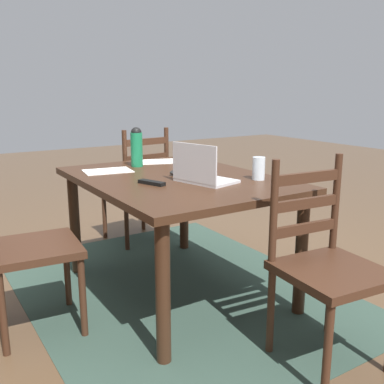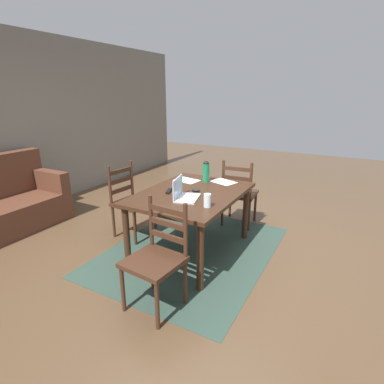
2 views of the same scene
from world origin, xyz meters
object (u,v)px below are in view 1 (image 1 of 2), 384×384
at_px(laptop, 201,173).
at_px(water_bottle, 137,146).
at_px(tv_remote, 152,183).
at_px(computer_mouse, 177,172).
at_px(chair_right_near, 137,187).
at_px(dining_table, 176,191).
at_px(chair_far_head, 26,247).
at_px(drinking_glass, 259,168).
at_px(chair_left_near, 326,267).

relative_size(laptop, water_bottle, 1.38).
bearing_deg(tv_remote, laptop, 134.87).
relative_size(computer_mouse, tv_remote, 0.59).
relative_size(chair_right_near, laptop, 2.60).
xyz_separation_m(dining_table, tv_remote, (-0.12, 0.22, 0.10)).
xyz_separation_m(water_bottle, tv_remote, (-0.57, 0.18, -0.13)).
bearing_deg(dining_table, tv_remote, 117.76).
bearing_deg(tv_remote, chair_far_head, -31.20).
bearing_deg(chair_far_head, dining_table, -90.25).
xyz_separation_m(drinking_glass, tv_remote, (0.22, 0.59, -0.06)).
bearing_deg(tv_remote, chair_right_near, -132.19).
height_order(dining_table, tv_remote, tv_remote).
xyz_separation_m(dining_table, drinking_glass, (-0.33, -0.36, 0.16)).
bearing_deg(dining_table, chair_right_near, -11.99).
bearing_deg(water_bottle, laptop, -174.18).
distance_m(chair_far_head, drinking_glass, 1.34).
distance_m(dining_table, water_bottle, 0.51).
distance_m(chair_right_near, tv_remote, 1.23).
distance_m(chair_left_near, laptop, 0.85).
height_order(chair_right_near, laptop, laptop).
bearing_deg(chair_far_head, water_bottle, -62.28).
relative_size(chair_far_head, tv_remote, 5.59).
bearing_deg(laptop, dining_table, 7.16).
relative_size(chair_far_head, water_bottle, 3.58).
relative_size(water_bottle, drinking_glass, 2.00).
height_order(laptop, drinking_glass, laptop).
distance_m(water_bottle, tv_remote, 0.61).
bearing_deg(chair_far_head, chair_left_near, -132.20).
bearing_deg(dining_table, computer_mouse, -37.41).
distance_m(chair_left_near, chair_right_near, 1.99).
distance_m(water_bottle, computer_mouse, 0.43).
bearing_deg(laptop, chair_left_near, -166.55).
bearing_deg(chair_left_near, water_bottle, 9.89).
height_order(chair_left_near, water_bottle, water_bottle).
relative_size(chair_right_near, tv_remote, 5.59).
bearing_deg(dining_table, drinking_glass, -132.70).
relative_size(water_bottle, tv_remote, 1.56).
height_order(chair_left_near, tv_remote, chair_left_near).
distance_m(chair_left_near, computer_mouse, 1.09).
bearing_deg(dining_table, water_bottle, 5.12).
bearing_deg(computer_mouse, chair_far_head, 86.99).
bearing_deg(computer_mouse, drinking_glass, -144.15).
bearing_deg(water_bottle, chair_far_head, 117.72).
distance_m(dining_table, computer_mouse, 0.12).
bearing_deg(chair_far_head, laptop, -104.43).
bearing_deg(computer_mouse, dining_table, 137.21).
xyz_separation_m(chair_left_near, tv_remote, (0.88, 0.44, 0.28)).
distance_m(chair_left_near, water_bottle, 1.53).
xyz_separation_m(chair_left_near, laptop, (0.76, 0.18, 0.33)).
bearing_deg(drinking_glass, dining_table, 47.30).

